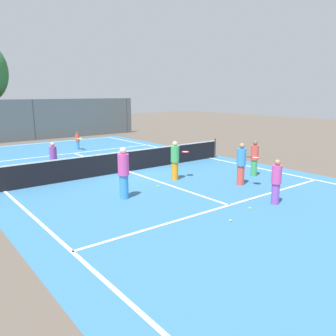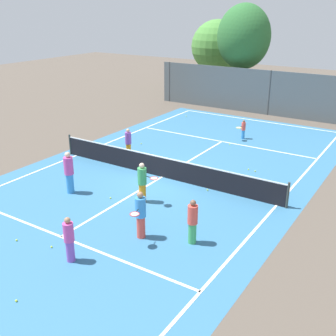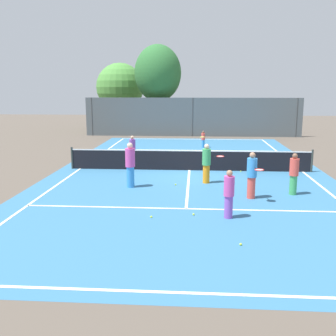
# 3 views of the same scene
# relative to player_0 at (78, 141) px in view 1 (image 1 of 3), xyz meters

# --- Properties ---
(ground_plane) EXTENTS (80.00, 80.00, 0.00)m
(ground_plane) POSITION_rel_player_0_xyz_m (-0.80, -7.56, -0.60)
(ground_plane) COLOR brown
(court_surface) EXTENTS (13.00, 25.00, 0.01)m
(court_surface) POSITION_rel_player_0_xyz_m (-0.80, -7.56, -0.60)
(court_surface) COLOR teal
(court_surface) RESTS_ON ground_plane
(tennis_net) EXTENTS (11.90, 0.10, 1.10)m
(tennis_net) POSITION_rel_player_0_xyz_m (-0.80, -7.56, -0.09)
(tennis_net) COLOR #333833
(tennis_net) RESTS_ON ground_plane
(perimeter_fence) EXTENTS (18.00, 0.12, 3.20)m
(perimeter_fence) POSITION_rel_player_0_xyz_m (-0.80, 6.44, 1.00)
(perimeter_fence) COLOR #515B60
(perimeter_fence) RESTS_ON ground_plane
(player_0) EXTENTS (0.39, 0.83, 1.15)m
(player_0) POSITION_rel_player_0_xyz_m (0.00, 0.00, 0.00)
(player_0) COLOR #388CD8
(player_0) RESTS_ON ground_plane
(player_1) EXTENTS (0.33, 0.33, 1.53)m
(player_1) POSITION_rel_player_0_xyz_m (0.54, -14.81, 0.18)
(player_1) COLOR purple
(player_1) RESTS_ON ground_plane
(player_2) EXTENTS (0.33, 0.33, 1.53)m
(player_2) POSITION_rel_player_0_xyz_m (-3.85, -6.16, 0.18)
(player_2) COLOR orange
(player_2) RESTS_ON ground_plane
(player_3) EXTENTS (0.34, 0.34, 1.60)m
(player_3) POSITION_rel_player_0_xyz_m (3.22, -11.83, 0.21)
(player_3) COLOR #3FA559
(player_3) RESTS_ON ground_plane
(player_4) EXTENTS (0.93, 0.36, 1.69)m
(player_4) POSITION_rel_player_0_xyz_m (-0.02, -10.17, 0.27)
(player_4) COLOR orange
(player_4) RESTS_ON ground_plane
(player_5) EXTENTS (0.39, 0.39, 1.84)m
(player_5) POSITION_rel_player_0_xyz_m (-3.15, -11.12, 0.34)
(player_5) COLOR #388CD8
(player_5) RESTS_ON ground_plane
(player_6) EXTENTS (0.57, 0.95, 1.72)m
(player_6) POSITION_rel_player_0_xyz_m (1.56, -12.47, 0.28)
(player_6) COLOR #E54C3F
(player_6) RESTS_ON ground_plane
(tennis_ball_0) EXTENTS (0.07, 0.07, 0.07)m
(tennis_ball_0) POSITION_rel_player_0_xyz_m (-1.32, -10.68, -0.57)
(tennis_ball_0) COLOR #CCE533
(tennis_ball_0) RESTS_ON ground_plane
(tennis_ball_1) EXTENTS (0.07, 0.07, 0.07)m
(tennis_ball_1) POSITION_rel_player_0_xyz_m (-0.16, -1.48, -0.57)
(tennis_ball_1) COLOR #CCE533
(tennis_ball_1) RESTS_ON ground_plane
(tennis_ball_2) EXTENTS (0.07, 0.07, 0.07)m
(tennis_ball_2) POSITION_rel_player_0_xyz_m (0.82, -5.82, -0.57)
(tennis_ball_2) COLOR #CCE533
(tennis_ball_2) RESTS_ON ground_plane
(tennis_ball_3) EXTENTS (0.07, 0.07, 0.07)m
(tennis_ball_3) POSITION_rel_player_0_xyz_m (2.26, -4.56, -0.57)
(tennis_ball_3) COLOR #CCE533
(tennis_ball_3) RESTS_ON ground_plane
(tennis_ball_4) EXTENTS (0.07, 0.07, 0.07)m
(tennis_ball_4) POSITION_rel_player_0_xyz_m (-4.53, -4.11, -0.57)
(tennis_ball_4) COLOR #CCE533
(tennis_ball_4) RESTS_ON ground_plane
(tennis_ball_5) EXTENTS (0.07, 0.07, 0.07)m
(tennis_ball_5) POSITION_rel_player_0_xyz_m (2.62, -4.60, -0.57)
(tennis_ball_5) COLOR #CCE533
(tennis_ball_5) RESTS_ON ground_plane
(tennis_ball_6) EXTENTS (0.07, 0.07, 0.07)m
(tennis_ball_6) POSITION_rel_player_0_xyz_m (-1.87, -14.97, -0.57)
(tennis_ball_6) COLOR #CCE533
(tennis_ball_6) RESTS_ON ground_plane
(tennis_ball_8) EXTENTS (0.07, 0.07, 0.07)m
(tennis_ball_8) POSITION_rel_player_0_xyz_m (2.56, -5.98, -0.57)
(tennis_ball_8) COLOR #CCE533
(tennis_ball_8) RESTS_ON ground_plane
(tennis_ball_9) EXTENTS (0.07, 0.07, 0.07)m
(tennis_ball_9) POSITION_rel_player_0_xyz_m (-0.54, -14.62, -0.57)
(tennis_ball_9) COLOR #CCE533
(tennis_ball_9) RESTS_ON ground_plane
(tennis_ball_11) EXTENTS (0.07, 0.07, 0.07)m
(tennis_ball_11) POSITION_rel_player_0_xyz_m (1.70, -7.78, -0.57)
(tennis_ball_11) COLOR #CCE533
(tennis_ball_11) RESTS_ON ground_plane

